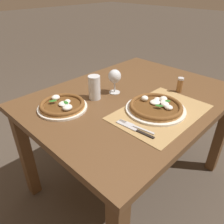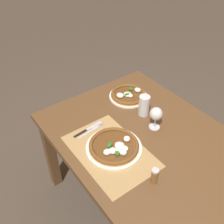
# 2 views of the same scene
# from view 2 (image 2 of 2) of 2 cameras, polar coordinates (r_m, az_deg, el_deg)

# --- Properties ---
(ground_plane) EXTENTS (24.00, 24.00, 0.00)m
(ground_plane) POSITION_cam_2_polar(r_m,az_deg,el_deg) (2.21, 5.82, -19.30)
(ground_plane) COLOR #473D33
(dining_table) EXTENTS (1.28, 0.97, 0.74)m
(dining_table) POSITION_cam_2_polar(r_m,az_deg,el_deg) (1.70, 7.24, -8.12)
(dining_table) COLOR brown
(dining_table) RESTS_ON ground
(paper_placemat) EXTENTS (0.54, 0.36, 0.00)m
(paper_placemat) POSITION_cam_2_polar(r_m,az_deg,el_deg) (1.54, -0.41, -8.57)
(paper_placemat) COLOR #A88451
(paper_placemat) RESTS_ON dining_table
(pizza_near) EXTENTS (0.33, 0.33, 0.05)m
(pizza_near) POSITION_cam_2_polar(r_m,az_deg,el_deg) (1.53, 0.50, -7.48)
(pizza_near) COLOR silver
(pizza_near) RESTS_ON paper_placemat
(pizza_far) EXTENTS (0.28, 0.28, 0.05)m
(pizza_far) POSITION_cam_2_polar(r_m,az_deg,el_deg) (1.92, 3.55, 3.74)
(pizza_far) COLOR silver
(pizza_far) RESTS_ON dining_table
(wine_glass) EXTENTS (0.08, 0.08, 0.16)m
(wine_glass) POSITION_cam_2_polar(r_m,az_deg,el_deg) (1.63, 9.56, -0.57)
(wine_glass) COLOR silver
(wine_glass) RESTS_ON dining_table
(pint_glass) EXTENTS (0.07, 0.07, 0.15)m
(pint_glass) POSITION_cam_2_polar(r_m,az_deg,el_deg) (1.75, 6.98, 1.36)
(pint_glass) COLOR silver
(pint_glass) RESTS_ON dining_table
(fork) EXTENTS (0.04, 0.20, 0.00)m
(fork) POSITION_cam_2_polar(r_m,az_deg,el_deg) (1.66, -4.48, -4.01)
(fork) COLOR #B7B7BC
(fork) RESTS_ON paper_placemat
(knife) EXTENTS (0.03, 0.22, 0.01)m
(knife) POSITION_cam_2_polar(r_m,az_deg,el_deg) (1.67, -5.21, -3.73)
(knife) COLOR black
(knife) RESTS_ON paper_placemat
(pepper_shaker) EXTENTS (0.04, 0.04, 0.10)m
(pepper_shaker) POSITION_cam_2_polar(r_m,az_deg,el_deg) (1.39, 9.25, -13.55)
(pepper_shaker) COLOR brown
(pepper_shaker) RESTS_ON dining_table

